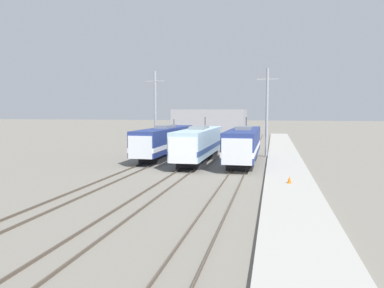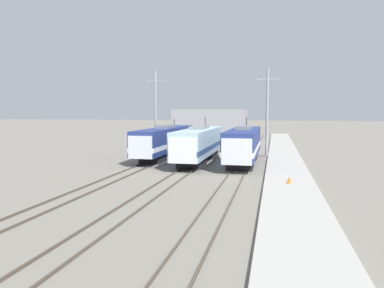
{
  "view_description": "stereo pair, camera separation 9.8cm",
  "coord_description": "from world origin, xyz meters",
  "px_view_note": "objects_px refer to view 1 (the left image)",
  "views": [
    {
      "loc": [
        8.41,
        -35.61,
        5.96
      ],
      "look_at": [
        0.13,
        2.34,
        2.51
      ],
      "focal_mm": 35.0,
      "sensor_mm": 36.0,
      "label": 1
    },
    {
      "loc": [
        8.51,
        -35.59,
        5.96
      ],
      "look_at": [
        0.13,
        2.34,
        2.51
      ],
      "focal_mm": 35.0,
      "sensor_mm": 36.0,
      "label": 2
    }
  ],
  "objects_px": {
    "locomotive_far_left": "(164,141)",
    "traffic_cone": "(289,180)",
    "locomotive_far_right": "(243,145)",
    "catenary_tower_left": "(155,111)",
    "locomotive_center": "(198,144)",
    "catenary_tower_right": "(267,111)"
  },
  "relations": [
    {
      "from": "locomotive_far_left",
      "to": "traffic_cone",
      "type": "distance_m",
      "value": 21.68
    },
    {
      "from": "locomotive_far_left",
      "to": "traffic_cone",
      "type": "relative_size",
      "value": 33.43
    },
    {
      "from": "locomotive_center",
      "to": "catenary_tower_left",
      "type": "distance_m",
      "value": 11.05
    },
    {
      "from": "locomotive_far_right",
      "to": "catenary_tower_right",
      "type": "xyz_separation_m",
      "value": [
        2.42,
        7.19,
        3.72
      ]
    },
    {
      "from": "catenary_tower_left",
      "to": "catenary_tower_right",
      "type": "distance_m",
      "value": 15.06
    },
    {
      "from": "locomotive_far_left",
      "to": "locomotive_far_right",
      "type": "xyz_separation_m",
      "value": [
        10.27,
        -3.52,
        0.04
      ]
    },
    {
      "from": "locomotive_far_right",
      "to": "catenary_tower_left",
      "type": "bearing_deg",
      "value": 150.34
    },
    {
      "from": "locomotive_far_right",
      "to": "traffic_cone",
      "type": "relative_size",
      "value": 29.31
    },
    {
      "from": "locomotive_far_left",
      "to": "locomotive_far_right",
      "type": "distance_m",
      "value": 10.86
    },
    {
      "from": "locomotive_far_right",
      "to": "catenary_tower_right",
      "type": "bearing_deg",
      "value": 71.39
    },
    {
      "from": "locomotive_far_left",
      "to": "locomotive_center",
      "type": "bearing_deg",
      "value": -34.56
    },
    {
      "from": "locomotive_far_left",
      "to": "locomotive_far_right",
      "type": "height_order",
      "value": "locomotive_far_right"
    },
    {
      "from": "catenary_tower_left",
      "to": "traffic_cone",
      "type": "height_order",
      "value": "catenary_tower_left"
    },
    {
      "from": "locomotive_center",
      "to": "locomotive_far_right",
      "type": "xyz_separation_m",
      "value": [
        5.14,
        0.01,
        0.01
      ]
    },
    {
      "from": "catenary_tower_right",
      "to": "locomotive_far_left",
      "type": "bearing_deg",
      "value": -163.88
    },
    {
      "from": "catenary_tower_left",
      "to": "traffic_cone",
      "type": "distance_m",
      "value": 26.47
    },
    {
      "from": "catenary_tower_right",
      "to": "traffic_cone",
      "type": "relative_size",
      "value": 19.98
    },
    {
      "from": "locomotive_center",
      "to": "traffic_cone",
      "type": "distance_m",
      "value": 15.66
    },
    {
      "from": "locomotive_far_left",
      "to": "locomotive_center",
      "type": "relative_size",
      "value": 1.13
    },
    {
      "from": "catenary_tower_left",
      "to": "traffic_cone",
      "type": "bearing_deg",
      "value": -48.39
    },
    {
      "from": "locomotive_center",
      "to": "locomotive_far_right",
      "type": "bearing_deg",
      "value": 0.17
    },
    {
      "from": "traffic_cone",
      "to": "locomotive_center",
      "type": "bearing_deg",
      "value": 128.6
    }
  ]
}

